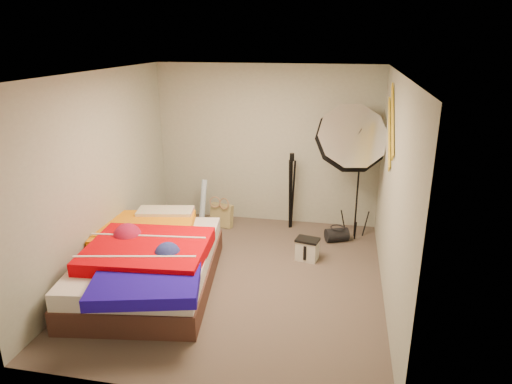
% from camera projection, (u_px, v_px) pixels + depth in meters
% --- Properties ---
extents(floor, '(4.00, 4.00, 0.00)m').
position_uv_depth(floor, '(239.00, 278.00, 5.72)').
color(floor, brown).
rests_on(floor, ground).
extents(ceiling, '(4.00, 4.00, 0.00)m').
position_uv_depth(ceiling, '(236.00, 73.00, 4.91)').
color(ceiling, silver).
rests_on(ceiling, wall_back).
extents(wall_back, '(3.50, 0.00, 3.50)m').
position_uv_depth(wall_back, '(267.00, 145.00, 7.18)').
color(wall_back, '#9DA493').
rests_on(wall_back, floor).
extents(wall_front, '(3.50, 0.00, 3.50)m').
position_uv_depth(wall_front, '(177.00, 262.00, 3.46)').
color(wall_front, '#9DA493').
rests_on(wall_front, floor).
extents(wall_left, '(0.00, 4.00, 4.00)m').
position_uv_depth(wall_left, '(100.00, 175.00, 5.64)').
color(wall_left, '#9DA493').
rests_on(wall_left, floor).
extents(wall_right, '(0.00, 4.00, 4.00)m').
position_uv_depth(wall_right, '(393.00, 193.00, 5.00)').
color(wall_right, '#9DA493').
rests_on(wall_right, floor).
extents(tote_bag, '(0.39, 0.25, 0.38)m').
position_uv_depth(tote_bag, '(222.00, 215.00, 7.24)').
color(tote_bag, tan).
rests_on(tote_bag, floor).
extents(wrapping_roll, '(0.16, 0.23, 0.75)m').
position_uv_depth(wrapping_roll, '(203.00, 203.00, 7.22)').
color(wrapping_roll, '#6CA4D9').
rests_on(wrapping_roll, floor).
extents(camera_case, '(0.32, 0.26, 0.28)m').
position_uv_depth(camera_case, '(307.00, 250.00, 6.16)').
color(camera_case, beige).
rests_on(camera_case, floor).
extents(duffel_bag, '(0.38, 0.31, 0.20)m').
position_uv_depth(duffel_bag, '(337.00, 235.00, 6.73)').
color(duffel_bag, black).
rests_on(duffel_bag, floor).
extents(wall_stripe_upper, '(0.02, 0.91, 0.78)m').
position_uv_depth(wall_stripe_upper, '(392.00, 120.00, 5.33)').
color(wall_stripe_upper, gold).
rests_on(wall_stripe_upper, wall_right).
extents(wall_stripe_lower, '(0.02, 0.91, 0.78)m').
position_uv_depth(wall_stripe_lower, '(389.00, 133.00, 5.63)').
color(wall_stripe_lower, gold).
rests_on(wall_stripe_lower, wall_right).
extents(bed, '(1.86, 2.48, 0.63)m').
position_uv_depth(bed, '(149.00, 262.00, 5.47)').
color(bed, '#4B2A22').
rests_on(bed, floor).
extents(photo_umbrella, '(1.18, 0.84, 2.12)m').
position_uv_depth(photo_umbrella, '(351.00, 140.00, 6.33)').
color(photo_umbrella, black).
rests_on(photo_umbrella, floor).
extents(camera_tripod, '(0.08, 0.08, 1.21)m').
position_uv_depth(camera_tripod, '(291.00, 186.00, 7.03)').
color(camera_tripod, black).
rests_on(camera_tripod, floor).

